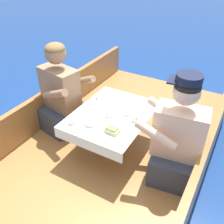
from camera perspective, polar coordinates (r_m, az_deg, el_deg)
ground_plane at (r=2.78m, az=-0.38°, el=-13.63°), size 60.00×60.00×0.00m
boat_deck at (r=2.65m, az=-0.40°, el=-11.15°), size 1.78×3.41×0.34m
gunwale_port at (r=2.85m, az=-15.54°, el=0.57°), size 0.06×3.41×0.39m
gunwale_starboard at (r=2.22m, az=19.62°, el=-11.65°), size 0.06×3.41×0.39m
cockpit_table at (r=2.33m, az=0.00°, el=-1.22°), size 0.67×0.85×0.41m
person_port at (r=2.66m, az=-11.48°, el=3.48°), size 0.57×0.52×0.96m
person_starboard at (r=2.10m, az=14.60°, el=-6.23°), size 0.56×0.50×0.98m
plate_sandwich at (r=2.07m, az=0.05°, el=-4.76°), size 0.22×0.22×0.01m
plate_bread at (r=2.53m, az=2.45°, el=3.12°), size 0.20×0.20×0.01m
sandwich at (r=2.06m, az=0.05°, el=-4.16°), size 0.12×0.09×0.05m
bowl_port_near at (r=2.40m, az=-4.66°, el=1.69°), size 0.12×0.12×0.04m
bowl_starboard_near at (r=2.32m, az=3.75°, el=0.47°), size 0.15×0.15×0.04m
bowl_center_far at (r=2.42m, az=6.26°, el=1.88°), size 0.13×0.13×0.04m
bowl_port_far at (r=2.18m, az=-4.82°, el=-2.07°), size 0.13×0.13×0.04m
coffee_cup_port at (r=2.26m, az=-0.55°, el=-0.12°), size 0.11×0.08×0.06m
coffee_cup_starboard at (r=2.20m, az=-9.04°, el=-1.97°), size 0.09×0.06×0.05m
tin_can at (r=2.21m, az=5.30°, el=-1.42°), size 0.07×0.07×0.05m
utensil_spoon_center at (r=2.59m, az=-1.35°, el=3.93°), size 0.16×0.09×0.01m
utensil_fork_port at (r=2.49m, az=-3.17°, el=2.46°), size 0.15×0.11×0.00m
utensil_knife_starboard at (r=2.50m, az=9.46°, el=2.08°), size 0.03×0.17×0.00m
utensil_knife_port at (r=2.53m, az=7.28°, el=2.83°), size 0.12×0.14×0.00m
utensil_spoon_starboard at (r=2.45m, az=2.56°, el=1.85°), size 0.15×0.10×0.01m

